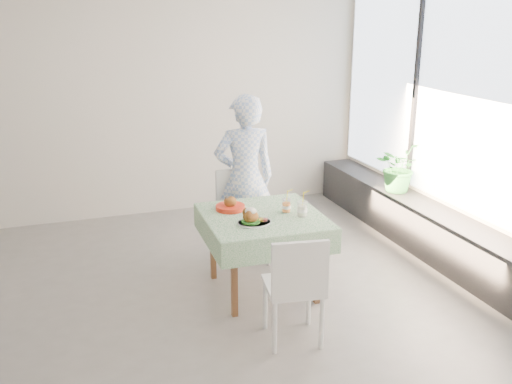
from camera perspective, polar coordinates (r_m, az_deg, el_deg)
name	(u,v)px	position (r m, az deg, el deg)	size (l,w,h in m)	color
floor	(176,303)	(5.23, -7.96, -10.92)	(6.00, 6.00, 0.00)	slate
wall_back	(129,105)	(7.16, -12.55, 8.48)	(6.00, 0.02, 2.80)	beige
wall_front	(283,279)	(2.45, 2.77, -8.66)	(6.00, 0.02, 2.80)	beige
wall_right	(471,127)	(6.03, 20.68, 6.12)	(0.02, 5.00, 2.80)	beige
window_pane	(471,102)	(5.98, 20.72, 8.46)	(0.01, 4.80, 2.18)	#D1E0F9
window_ledge	(442,238)	(6.22, 18.13, -4.35)	(0.40, 4.80, 0.50)	black
cafe_table	(263,244)	(5.21, 0.70, -5.23)	(1.07, 1.07, 0.74)	brown
chair_far	(243,234)	(5.89, -1.27, -4.26)	(0.47, 0.47, 0.95)	white
chair_near	(293,308)	(4.54, 3.75, -11.46)	(0.49, 0.49, 0.91)	white
diner	(245,178)	(5.81, -1.14, 1.38)	(0.63, 0.41, 1.72)	#8CAAE0
main_dish	(253,218)	(4.89, -0.35, -2.66)	(0.30, 0.30, 0.15)	white
juice_cup_orange	(286,206)	(5.18, 3.05, -1.41)	(0.09, 0.09, 0.24)	white
juice_cup_lemonade	(302,209)	(5.09, 4.64, -1.74)	(0.09, 0.09, 0.27)	white
second_dish	(230,206)	(5.24, -2.59, -1.39)	(0.27, 0.27, 0.13)	red
potted_plant	(398,167)	(6.73, 14.01, 2.49)	(0.52, 0.45, 0.58)	#27763A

